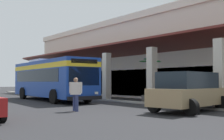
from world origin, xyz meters
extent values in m
plane|color=#262628|center=(0.00, 8.00, 0.00)|extent=(120.00, 120.00, 0.00)
cube|color=#9E998E|center=(0.30, 3.06, 0.06)|extent=(38.13, 0.50, 0.12)
cube|color=beige|center=(0.30, 12.76, 3.57)|extent=(31.77, 11.51, 7.13)
cube|color=silver|center=(0.30, 12.76, 7.43)|extent=(32.07, 11.81, 0.60)
cube|color=beige|center=(-12.94, 4.07, 1.96)|extent=(0.55, 0.55, 3.92)
cube|color=beige|center=(-7.64, 4.07, 1.96)|extent=(0.55, 0.55, 3.92)
cube|color=beige|center=(-2.35, 4.07, 1.96)|extent=(0.55, 0.55, 3.92)
cube|color=beige|center=(2.95, 4.07, 1.96)|extent=(0.55, 0.55, 3.92)
cube|color=beige|center=(8.25, 4.07, 1.96)|extent=(0.55, 0.55, 3.92)
cube|color=beige|center=(13.54, 4.07, 1.96)|extent=(0.55, 0.55, 3.92)
cube|color=#5B1E19|center=(0.30, 5.40, 4.27)|extent=(31.77, 3.16, 0.82)
cube|color=#19232D|center=(0.30, 7.04, 1.40)|extent=(26.69, 0.08, 2.40)
cube|color=#193D9E|center=(1.26, -0.22, 1.73)|extent=(11.14, 3.26, 2.75)
cube|color=yellow|center=(1.26, -0.22, 2.65)|extent=(11.16, 3.28, 0.36)
cube|color=#19232D|center=(0.96, -0.20, 1.95)|extent=(9.39, 3.18, 0.90)
cube|color=#19232D|center=(6.72, -0.58, 1.85)|extent=(0.21, 2.24, 1.20)
cube|color=black|center=(6.73, -0.58, 2.82)|extent=(0.19, 1.94, 0.28)
cube|color=black|center=(6.85, -0.59, 0.45)|extent=(0.36, 2.46, 0.24)
cube|color=silver|center=(6.83, 0.31, 0.75)|extent=(0.08, 0.24, 0.16)
cube|color=silver|center=(6.71, -1.47, 0.75)|extent=(0.08, 0.24, 0.16)
cube|color=silver|center=(-0.23, -0.13, 3.22)|extent=(2.51, 1.94, 0.24)
cylinder|color=black|center=(4.97, 0.81, 0.50)|extent=(1.00, 0.30, 1.00)
cylinder|color=black|center=(4.80, -1.73, 0.50)|extent=(1.00, 0.30, 1.00)
cylinder|color=black|center=(-1.73, 1.25, 0.50)|extent=(1.00, 0.30, 1.00)
cylinder|color=black|center=(-1.89, -1.30, 0.50)|extent=(1.00, 0.30, 1.00)
cube|color=#9E845B|center=(13.49, 1.33, 0.75)|extent=(2.60, 5.02, 0.84)
cube|color=#19232D|center=(13.51, 1.23, 1.57)|extent=(2.15, 3.47, 0.80)
cylinder|color=black|center=(12.30, 2.81, 0.38)|extent=(0.76, 0.26, 0.76)
cylinder|color=black|center=(14.23, 3.08, 0.38)|extent=(0.76, 0.26, 0.76)
cylinder|color=black|center=(12.75, -0.42, 0.38)|extent=(0.76, 0.26, 0.76)
cylinder|color=black|center=(14.69, -0.15, 0.38)|extent=(0.76, 0.26, 0.76)
cylinder|color=black|center=(11.65, -7.31, 0.32)|extent=(0.64, 0.22, 0.64)
cylinder|color=navy|center=(9.71, -3.07, 0.42)|extent=(0.16, 0.16, 0.84)
cylinder|color=navy|center=(9.99, -3.10, 0.42)|extent=(0.16, 0.16, 0.84)
cube|color=silver|center=(9.85, -3.09, 1.16)|extent=(0.50, 0.51, 0.63)
sphere|color=#8C664C|center=(9.85, -3.09, 1.59)|extent=(0.23, 0.23, 0.23)
cylinder|color=silver|center=(9.61, -3.27, 1.19)|extent=(0.09, 0.09, 0.57)
cylinder|color=silver|center=(10.08, -2.90, 1.19)|extent=(0.09, 0.09, 0.57)
cube|color=#4C4742|center=(7.72, 4.43, 0.27)|extent=(0.90, 0.90, 0.54)
cylinder|color=#332319|center=(7.72, 4.43, 0.55)|extent=(0.77, 0.77, 0.02)
cylinder|color=brown|center=(7.72, 4.43, 1.70)|extent=(0.16, 0.16, 2.33)
ellipsoid|color=#1E6028|center=(8.26, 4.38, 2.93)|extent=(1.10, 0.30, 0.18)
ellipsoid|color=#1E6028|center=(7.85, 4.90, 2.96)|extent=(0.46, 1.00, 0.15)
ellipsoid|color=#1E6028|center=(7.49, 4.71, 3.09)|extent=(0.62, 0.69, 0.19)
ellipsoid|color=#1E6028|center=(7.44, 4.15, 2.98)|extent=(0.71, 0.71, 0.16)
ellipsoid|color=#1E6028|center=(7.79, 4.04, 3.11)|extent=(0.35, 0.82, 0.18)
camera|label=1|loc=(22.63, -10.75, 1.51)|focal=46.69mm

